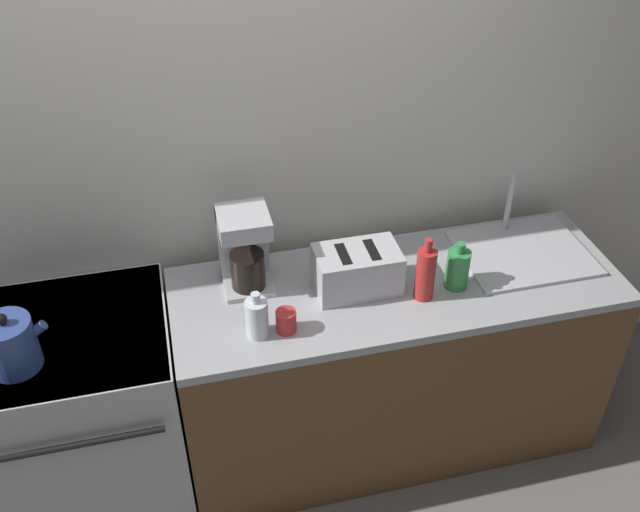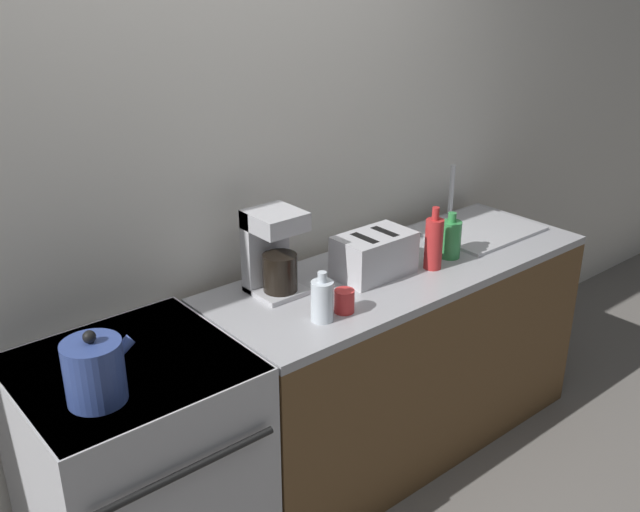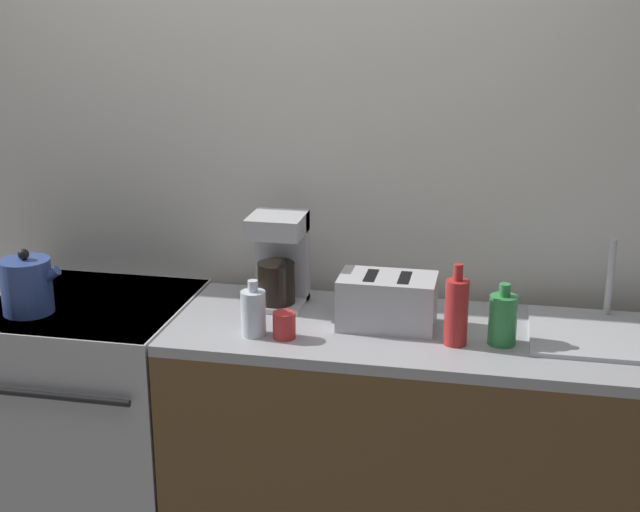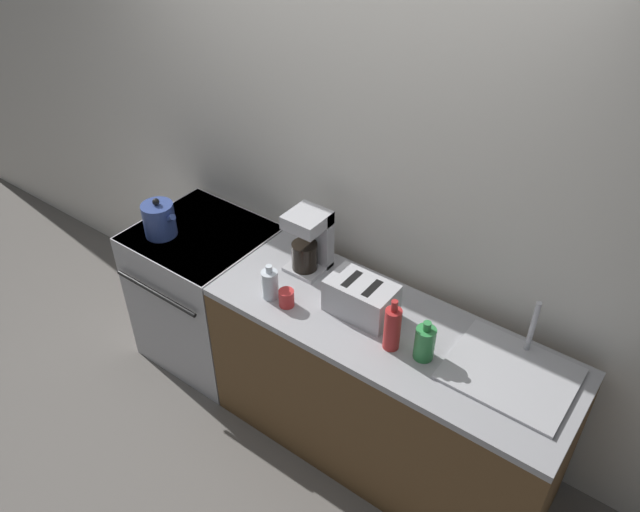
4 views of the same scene
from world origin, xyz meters
name	(u,v)px [view 4 (image 4 of 4)]	position (x,y,z in m)	size (l,w,h in m)	color
ground_plane	(253,427)	(0.00, 0.00, 0.00)	(12.00, 12.00, 0.00)	slate
wall_back	(331,171)	(0.00, 0.72, 1.30)	(8.00, 0.05, 2.60)	silver
stove	(208,292)	(-0.62, 0.33, 0.45)	(0.70, 0.70, 0.88)	#B7B7BC
counter_block	(383,392)	(0.63, 0.31, 0.44)	(1.76, 0.62, 0.88)	brown
kettle	(159,220)	(-0.77, 0.20, 0.98)	(0.22, 0.17, 0.23)	#33478C
toaster	(361,298)	(0.46, 0.32, 0.97)	(0.32, 0.19, 0.17)	#BCBCC1
coffee_maker	(310,239)	(0.06, 0.46, 1.05)	(0.19, 0.20, 0.33)	#B7B7BC
sink_tray	(511,372)	(1.18, 0.38, 0.90)	(0.52, 0.43, 0.28)	#B7B7BC
bottle_red	(392,328)	(0.69, 0.22, 0.99)	(0.07, 0.07, 0.27)	#B72828
bottle_clear	(270,284)	(0.05, 0.16, 0.96)	(0.08, 0.08, 0.19)	silver
bottle_green	(425,343)	(0.84, 0.25, 0.97)	(0.09, 0.09, 0.20)	#338C47
cup_red	(287,298)	(0.15, 0.16, 0.93)	(0.07, 0.07, 0.09)	red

